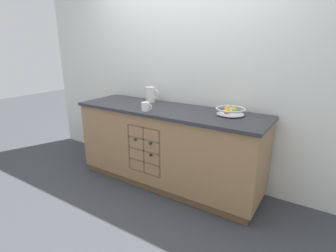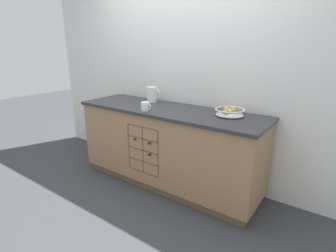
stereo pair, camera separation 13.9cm
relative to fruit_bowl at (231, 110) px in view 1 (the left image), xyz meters
name	(u,v)px [view 1 (the left image)]	position (x,y,z in m)	size (l,w,h in m)	color
ground_plane	(168,182)	(-0.67, -0.12, -0.96)	(14.00, 14.00, 0.00)	#383A3F
back_wall	(185,72)	(-0.67, 0.26, 0.32)	(4.54, 0.06, 2.55)	silver
kitchen_island	(168,147)	(-0.67, -0.12, -0.49)	(2.18, 0.67, 0.91)	brown
fruit_bowl	(231,110)	(0.00, 0.00, 0.00)	(0.30, 0.30, 0.08)	silver
white_pitcher	(151,94)	(-1.04, 0.07, 0.05)	(0.18, 0.12, 0.18)	white
ceramic_mug	(146,107)	(-0.81, -0.33, 0.00)	(0.13, 0.09, 0.09)	white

